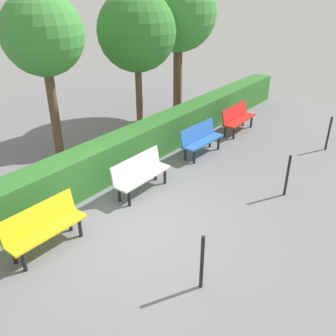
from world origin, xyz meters
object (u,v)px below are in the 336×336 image
object	(u,v)px
bench_white	(140,173)
tree_near	(178,13)
tree_mid	(137,32)
bench_red	(237,117)
bench_yellow	(44,226)
tree_far	(43,36)
bench_blue	(201,138)

from	to	relation	value
bench_white	tree_near	bearing A→B (deg)	-152.71
tree_mid	bench_red	bearing A→B (deg)	126.11
bench_red	tree_mid	distance (m)	4.11
bench_white	bench_yellow	distance (m)	2.60
tree_near	tree_far	world-z (taller)	tree_near
bench_yellow	tree_near	world-z (taller)	tree_near
bench_red	bench_yellow	world-z (taller)	same
bench_red	bench_white	xyz separation A→B (m)	(4.83, 0.03, -0.00)
bench_blue	tree_mid	size ratio (longest dim) A/B	0.36
bench_blue	bench_white	distance (m)	2.60
bench_blue	tree_near	distance (m)	4.55
bench_red	tree_mid	bearing A→B (deg)	-54.89
bench_yellow	bench_blue	bearing A→B (deg)	-179.26
bench_white	bench_yellow	world-z (taller)	same
bench_yellow	tree_far	distance (m)	4.97
bench_yellow	tree_mid	distance (m)	6.65
bench_yellow	tree_near	bearing A→B (deg)	-160.96
bench_blue	bench_yellow	distance (m)	5.20
bench_red	bench_blue	distance (m)	2.23
tree_near	tree_far	distance (m)	4.83
bench_white	tree_mid	size ratio (longest dim) A/B	0.37
bench_red	tree_far	distance (m)	6.27
bench_white	tree_far	size ratio (longest dim) A/B	0.37
tree_far	bench_white	bearing A→B (deg)	87.46
tree_near	tree_mid	bearing A→B (deg)	-2.75
bench_yellow	tree_mid	size ratio (longest dim) A/B	0.35
bench_white	tree_far	bearing A→B (deg)	-92.14
bench_red	tree_mid	world-z (taller)	tree_mid
bench_white	tree_mid	xyz separation A→B (m)	(-2.96, -2.59, 2.61)
tree_near	tree_mid	size ratio (longest dim) A/B	1.12
bench_blue	bench_red	bearing A→B (deg)	-177.08
bench_yellow	tree_far	xyz separation A→B (m)	(-2.74, -3.13, 2.74)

